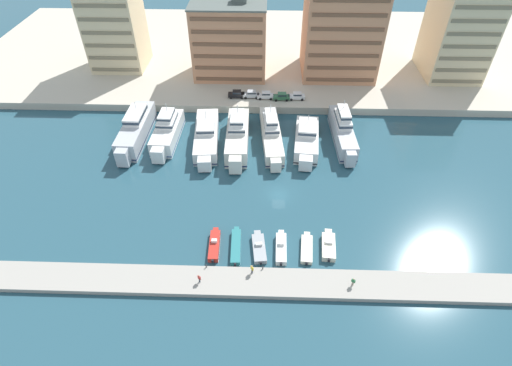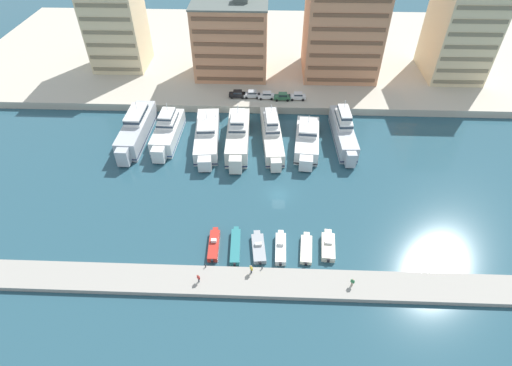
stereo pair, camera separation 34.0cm
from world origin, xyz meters
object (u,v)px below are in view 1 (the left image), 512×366
at_px(car_white_mid_left, 266,95).
at_px(car_black_far_left, 237,94).
at_px(car_white_center, 297,96).
at_px(car_silver_left, 251,94).
at_px(yacht_silver_far_left, 136,129).
at_px(motorboat_grey_mid_left, 259,247).
at_px(motorboat_red_far_left, 214,245).
at_px(yacht_ivory_center_left, 237,135).
at_px(yacht_ivory_center, 271,133).
at_px(yacht_silver_mid_right, 343,130).
at_px(pedestrian_near_edge, 353,281).
at_px(motorboat_cream_center, 307,249).
at_px(motorboat_white_center_left, 281,248).
at_px(pedestrian_mid_deck, 199,278).
at_px(car_green_center_left, 282,96).
at_px(yacht_white_left, 167,131).
at_px(motorboat_cream_center_right, 328,246).
at_px(motorboat_teal_left, 236,246).
at_px(yacht_white_center_right, 307,139).
at_px(pedestrian_far_side, 252,269).
at_px(yacht_white_mid_left, 206,135).

bearing_deg(car_white_mid_left, car_black_far_left, 177.20).
bearing_deg(car_white_center, car_silver_left, 177.24).
relative_size(yacht_silver_far_left, motorboat_grey_mid_left, 3.02).
xyz_separation_m(motorboat_red_far_left, car_silver_left, (4.31, 47.07, 2.33)).
height_order(yacht_ivory_center_left, motorboat_red_far_left, yacht_ivory_center_left).
bearing_deg(car_white_mid_left, car_white_center, -0.92).
relative_size(yacht_ivory_center, yacht_silver_mid_right, 1.11).
bearing_deg(pedestrian_near_edge, yacht_ivory_center_left, 118.40).
bearing_deg(motorboat_cream_center, motorboat_white_center_left, -178.33).
bearing_deg(car_silver_left, car_white_center, -2.76).
distance_m(car_silver_left, pedestrian_mid_deck, 54.91).
bearing_deg(car_green_center_left, yacht_silver_far_left, -155.13).
xyz_separation_m(yacht_silver_far_left, motorboat_red_far_left, (20.88, -30.94, -2.00)).
xyz_separation_m(yacht_white_left, motorboat_cream_center_right, (32.90, -30.24, -1.77)).
xyz_separation_m(motorboat_white_center_left, car_white_center, (4.59, 46.81, 2.29)).
bearing_deg(car_white_mid_left, motorboat_teal_left, -95.28).
relative_size(yacht_white_center_right, motorboat_white_center_left, 2.48).
bearing_deg(motorboat_red_far_left, motorboat_white_center_left, -1.50).
distance_m(yacht_ivory_center, car_white_center, 16.76).
bearing_deg(pedestrian_far_side, motorboat_teal_left, 117.99).
distance_m(yacht_ivory_center, motorboat_cream_center_right, 32.16).
relative_size(motorboat_teal_left, motorboat_cream_center, 1.19).
relative_size(yacht_white_left, car_silver_left, 4.27).
distance_m(motorboat_red_far_left, car_black_far_left, 47.06).
distance_m(yacht_white_mid_left, pedestrian_near_edge, 46.01).
height_order(car_green_center_left, pedestrian_near_edge, car_green_center_left).
bearing_deg(car_white_mid_left, motorboat_cream_center, -80.91).
relative_size(motorboat_cream_center, car_silver_left, 1.65).
height_order(motorboat_cream_center_right, car_black_far_left, car_black_far_left).
xyz_separation_m(yacht_silver_mid_right, motorboat_cream_center_right, (-6.20, -31.44, -2.00)).
distance_m(motorboat_cream_center_right, pedestrian_far_side, 13.98).
relative_size(yacht_ivory_center, car_white_mid_left, 5.44).
distance_m(motorboat_grey_mid_left, motorboat_cream_center, 7.95).
distance_m(yacht_white_mid_left, motorboat_cream_center_right, 38.17).
bearing_deg(motorboat_cream_center_right, motorboat_red_far_left, -178.79).
relative_size(motorboat_grey_mid_left, car_white_mid_left, 1.70).
xyz_separation_m(car_white_mid_left, pedestrian_far_side, (-1.40, -52.26, -0.96)).
height_order(yacht_ivory_center, car_silver_left, yacht_ivory_center).
height_order(motorboat_cream_center, pedestrian_far_side, pedestrian_far_side).
height_order(yacht_silver_mid_right, motorboat_cream_center_right, yacht_silver_mid_right).
bearing_deg(yacht_white_center_right, yacht_silver_mid_right, 18.20).
bearing_deg(motorboat_cream_center_right, car_black_far_left, 111.64).
relative_size(yacht_silver_far_left, pedestrian_mid_deck, 13.02).
distance_m(yacht_white_mid_left, motorboat_red_far_left, 30.45).
relative_size(motorboat_grey_mid_left, pedestrian_mid_deck, 4.31).
height_order(yacht_ivory_center_left, car_green_center_left, yacht_ivory_center_left).
height_order(yacht_white_mid_left, yacht_white_center_right, yacht_white_center_right).
bearing_deg(motorboat_cream_center_right, car_silver_left, 107.57).
height_order(yacht_ivory_center_left, motorboat_teal_left, yacht_ivory_center_left).
relative_size(motorboat_cream_center, pedestrian_far_side, 3.89).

